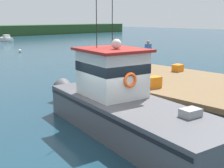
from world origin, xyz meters
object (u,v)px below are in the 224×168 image
Objects in this scene: deckhand_by_the_boat at (148,54)px; moored_boat_outer_mooring at (6,39)px; crate_stack_near_edge at (153,82)px; crate_single_far at (178,68)px; main_fishing_boat at (122,104)px; mooring_buoy_inshore at (20,51)px.

deckhand_by_the_boat is 0.34× the size of moored_boat_outer_mooring.
crate_stack_near_edge is 46.57m from moored_boat_outer_mooring.
crate_stack_near_edge is 4.40m from crate_single_far.
crate_single_far is 2.00m from deckhand_by_the_boat.
crate_single_far is at bearing 20.74° from crate_stack_near_edge.
crate_stack_near_edge reaches higher than crate_single_far.
crate_stack_near_edge is at bearing -137.70° from deckhand_by_the_boat.
mooring_buoy_inshore is at bearing 70.39° from main_fishing_boat.
moored_boat_outer_mooring is at bearing 77.36° from crate_single_far.
crate_stack_near_edge is 5.10m from deckhand_by_the_boat.
moored_boat_outer_mooring is (10.00, 41.08, -1.64)m from deckhand_by_the_boat.
main_fishing_boat reaches higher than mooring_buoy_inshore.
main_fishing_boat is at bearing -148.03° from deckhand_by_the_boat.
mooring_buoy_inshore is (3.14, 24.89, -1.21)m from crate_single_far.
moored_boat_outer_mooring is 19.17m from mooring_buoy_inshore.
crate_stack_near_edge is 27.46m from mooring_buoy_inshore.
crate_stack_near_edge reaches higher than mooring_buoy_inshore.
main_fishing_boat reaches higher than crate_stack_near_edge.
crate_single_far is at bearing -78.67° from deckhand_by_the_boat.
mooring_buoy_inshore is at bearing 82.81° from crate_single_far.
moored_boat_outer_mooring is (9.63, 42.93, -0.98)m from crate_single_far.
crate_stack_near_edge is at bearing -107.16° from moored_boat_outer_mooring.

